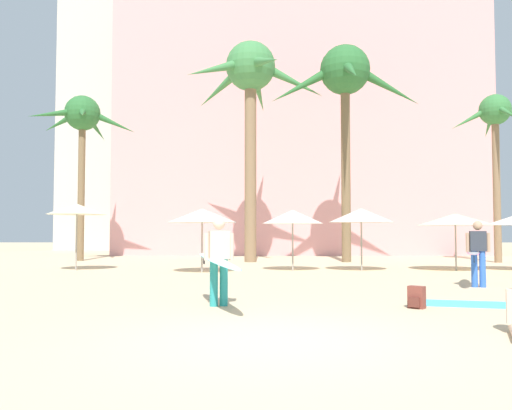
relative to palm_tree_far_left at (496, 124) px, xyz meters
name	(u,v)px	position (x,y,z in m)	size (l,w,h in m)	color
ground	(276,340)	(-10.89, -17.47, -6.48)	(120.00, 120.00, 0.00)	beige
hotel_pink	(298,113)	(-8.52, 10.37, 2.90)	(22.86, 8.10, 18.76)	pink
hotel_tower_gray	(167,89)	(-19.02, 19.81, 7.15)	(15.54, 9.24, 27.27)	beige
palm_tree_far_left	(496,124)	(0.00, 0.00, 0.00)	(4.32, 4.30, 7.91)	#896B4C
palm_tree_left	(82,122)	(-19.99, 1.35, 0.40)	(5.16, 5.30, 8.23)	brown
palm_tree_center	(345,81)	(-6.98, 0.42, 2.18)	(7.45, 7.65, 10.43)	brown
palm_tree_right	(250,83)	(-11.55, 0.42, 2.14)	(6.66, 7.35, 10.62)	#896B4C
cafe_umbrella_0	(202,216)	(-13.16, -5.96, -4.47)	(2.46, 2.46, 2.27)	gray
cafe_umbrella_1	(77,209)	(-17.97, -4.96, -4.20)	(2.21, 2.21, 2.49)	gray
cafe_umbrella_2	(293,217)	(-9.89, -5.05, -4.49)	(2.26, 2.26, 2.25)	gray
cafe_umbrella_3	(455,219)	(-3.83, -5.01, -4.58)	(2.78, 2.78, 2.12)	gray
cafe_umbrella_4	(361,215)	(-7.34, -5.06, -4.43)	(2.40, 2.40, 2.31)	gray
beach_towel	(463,304)	(-7.03, -13.97, -6.47)	(1.76, 0.98, 0.01)	#4CC6D6
backpack	(416,298)	(-8.13, -14.54, -6.28)	(0.35, 0.35, 0.42)	brown
person_mid_right	(218,259)	(-11.91, -14.39, -5.55)	(1.31, 3.16, 1.73)	teal
person_near_right	(476,251)	(-5.38, -10.65, -5.55)	(1.29, 2.64, 1.73)	blue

